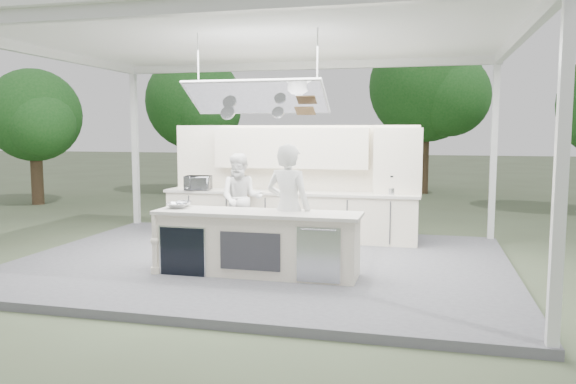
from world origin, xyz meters
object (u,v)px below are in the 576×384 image
(back_counter, at_px, (289,215))
(sous_chef, at_px, (241,199))
(demo_island, at_px, (256,243))
(head_chef, at_px, (288,208))

(back_counter, xyz_separation_m, sous_chef, (-0.78, -0.66, 0.38))
(demo_island, xyz_separation_m, sous_chef, (-0.96, 2.16, 0.38))
(back_counter, bearing_deg, demo_island, -86.37)
(back_counter, xyz_separation_m, head_chef, (0.62, -2.57, 0.50))
(head_chef, bearing_deg, demo_island, 41.14)
(demo_island, bearing_deg, sous_chef, 113.92)
(head_chef, height_order, sous_chef, head_chef)
(back_counter, bearing_deg, head_chef, -76.38)
(back_counter, bearing_deg, sous_chef, -139.86)
(demo_island, bearing_deg, head_chef, 28.20)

